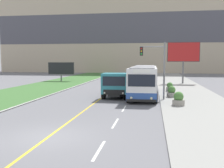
# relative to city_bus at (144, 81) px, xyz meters

# --- Properties ---
(ground_plane) EXTENTS (300.00, 300.00, 0.00)m
(ground_plane) POSITION_rel_city_bus_xyz_m (-3.96, -15.23, -1.52)
(ground_plane) COLOR slate
(lane_marking_centre) EXTENTS (2.88, 140.00, 0.01)m
(lane_marking_centre) POSITION_rel_city_bus_xyz_m (-3.64, -13.78, -1.52)
(lane_marking_centre) COLOR gold
(lane_marking_centre) RESTS_ON ground_plane
(apartment_block_background) EXTENTS (80.00, 8.04, 23.44)m
(apartment_block_background) POSITION_rel_city_bus_xyz_m (-3.96, 49.53, 10.20)
(apartment_block_background) COLOR #BCAD93
(apartment_block_background) RESTS_ON ground_plane
(city_bus) EXTENTS (2.62, 11.67, 3.00)m
(city_bus) POSITION_rel_city_bus_xyz_m (0.00, 0.00, 0.00)
(city_bus) COLOR white
(city_bus) RESTS_ON ground_plane
(dump_truck) EXTENTS (2.48, 6.42, 2.40)m
(dump_truck) POSITION_rel_city_bus_xyz_m (-2.53, -1.80, -0.32)
(dump_truck) COLOR black
(dump_truck) RESTS_ON ground_plane
(traffic_light_mast) EXTENTS (2.28, 0.32, 5.22)m
(traffic_light_mast) POSITION_rel_city_bus_xyz_m (1.20, -2.74, 1.82)
(traffic_light_mast) COLOR slate
(traffic_light_mast) RESTS_ON ground_plane
(billboard_large) EXTENTS (4.79, 0.24, 6.32)m
(billboard_large) POSITION_rel_city_bus_xyz_m (5.41, 14.30, 3.13)
(billboard_large) COLOR #59595B
(billboard_large) RESTS_ON ground_plane
(billboard_small) EXTENTS (4.56, 0.24, 3.23)m
(billboard_small) POSITION_rel_city_bus_xyz_m (-14.59, 16.03, 0.63)
(billboard_small) COLOR #59595B
(billboard_small) RESTS_ON ground_plane
(planter_round_near) EXTENTS (0.96, 0.96, 1.09)m
(planter_round_near) POSITION_rel_city_bus_xyz_m (2.90, -5.91, -0.97)
(planter_round_near) COLOR gray
(planter_round_near) RESTS_ON sidewalk_right
(planter_round_second) EXTENTS (0.93, 0.93, 1.06)m
(planter_round_second) POSITION_rel_city_bus_xyz_m (2.69, -1.15, -0.98)
(planter_round_second) COLOR gray
(planter_round_second) RESTS_ON sidewalk_right
(planter_round_third) EXTENTS (0.84, 0.84, 1.01)m
(planter_round_third) POSITION_rel_city_bus_xyz_m (2.82, 3.62, -1.00)
(planter_round_third) COLOR gray
(planter_round_third) RESTS_ON sidewalk_right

